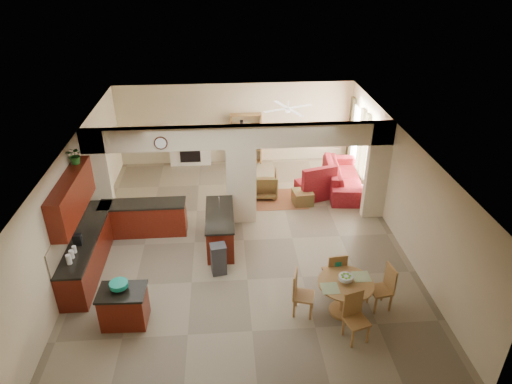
{
  "coord_description": "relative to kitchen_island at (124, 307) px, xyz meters",
  "views": [
    {
      "loc": [
        -0.43,
        -9.87,
        6.8
      ],
      "look_at": [
        0.34,
        0.3,
        1.26
      ],
      "focal_mm": 32.0,
      "sensor_mm": 36.0,
      "label": 1
    }
  ],
  "objects": [
    {
      "name": "trash_can",
      "position": [
        1.9,
        1.46,
        -0.05
      ],
      "size": [
        0.38,
        0.34,
        0.72
      ],
      "primitive_type": "cube",
      "rotation": [
        0.0,
        0.0,
        0.17
      ],
      "color": "#303033",
      "rests_on": "floor"
    },
    {
      "name": "upper_cabinets",
      "position": [
        -1.27,
        1.94,
        1.51
      ],
      "size": [
        0.35,
        2.4,
        0.9
      ],
      "primitive_type": "cube",
      "color": "#450D08",
      "rests_on": "wall_left"
    },
    {
      "name": "kitchen_counter",
      "position": [
        -0.71,
        2.49,
        0.06
      ],
      "size": [
        2.52,
        3.29,
        1.48
      ],
      "color": "#450D08",
      "rests_on": "floor"
    },
    {
      "name": "fireplace",
      "position": [
        0.95,
        7.57,
        0.21
      ],
      "size": [
        1.6,
        0.35,
        1.2
      ],
      "color": "white",
      "rests_on": "floor"
    },
    {
      "name": "kitchen_island",
      "position": [
        0.0,
        0.0,
        0.0
      ],
      "size": [
        0.96,
        0.7,
        0.81
      ],
      "rotation": [
        0.0,
        0.0,
        -0.04
      ],
      "color": "#450D08",
      "rests_on": "floor"
    },
    {
      "name": "partition_right_pier",
      "position": [
        6.25,
        3.74,
        0.99
      ],
      "size": [
        0.6,
        0.25,
        2.8
      ],
      "primitive_type": "cube",
      "color": "beige",
      "rests_on": "floor"
    },
    {
      "name": "peninsula",
      "position": [
        1.95,
        2.63,
        0.05
      ],
      "size": [
        0.7,
        1.85,
        0.91
      ],
      "color": "#450D08",
      "rests_on": "floor"
    },
    {
      "name": "dining_table",
      "position": [
        4.49,
        -0.05,
        0.11
      ],
      "size": [
        1.14,
        1.14,
        0.78
      ],
      "color": "olive",
      "rests_on": "floor"
    },
    {
      "name": "wall_back",
      "position": [
        2.55,
        7.74,
        0.99
      ],
      "size": [
        8.0,
        0.0,
        8.0
      ],
      "primitive_type": "plane",
      "rotation": [
        1.57,
        0.0,
        0.0
      ],
      "color": "beige",
      "rests_on": "floor"
    },
    {
      "name": "armchair",
      "position": [
        3.28,
        5.14,
        -0.02
      ],
      "size": [
        0.9,
        0.92,
        0.79
      ],
      "primitive_type": "imported",
      "rotation": [
        0.0,
        0.0,
        3.07
      ],
      "color": "maroon",
      "rests_on": "floor"
    },
    {
      "name": "shelving_unit",
      "position": [
        2.9,
        7.56,
        0.49
      ],
      "size": [
        1.0,
        0.32,
        1.8
      ],
      "primitive_type": "cube",
      "color": "olive",
      "rests_on": "floor"
    },
    {
      "name": "window_b",
      "position": [
        6.52,
        6.74,
        0.79
      ],
      "size": [
        0.02,
        0.9,
        1.9
      ],
      "primitive_type": "cube",
      "color": "white",
      "rests_on": "wall_right"
    },
    {
      "name": "drape_a_right",
      "position": [
        6.48,
        5.64,
        0.79
      ],
      "size": [
        0.1,
        0.28,
        2.3
      ],
      "primitive_type": "cube",
      "color": "#44231B",
      "rests_on": "wall_right"
    },
    {
      "name": "glazed_door",
      "position": [
        6.52,
        5.89,
        0.64
      ],
      "size": [
        0.02,
        0.7,
        2.1
      ],
      "primitive_type": "cube",
      "color": "white",
      "rests_on": "wall_right"
    },
    {
      "name": "plant",
      "position": [
        -1.27,
        2.69,
        2.17
      ],
      "size": [
        0.43,
        0.39,
        0.42
      ],
      "primitive_type": "imported",
      "rotation": [
        0.0,
        0.0,
        -0.2
      ],
      "color": "#174512",
      "rests_on": "upper_cabinets"
    },
    {
      "name": "partition_center_pier",
      "position": [
        2.55,
        3.74,
        0.69
      ],
      "size": [
        0.8,
        0.25,
        2.2
      ],
      "primitive_type": "cube",
      "color": "beige",
      "rests_on": "floor"
    },
    {
      "name": "wall_left",
      "position": [
        -1.45,
        2.74,
        0.99
      ],
      "size": [
        0.0,
        10.0,
        10.0
      ],
      "primitive_type": "plane",
      "rotation": [
        1.57,
        0.0,
        1.57
      ],
      "color": "beige",
      "rests_on": "floor"
    },
    {
      "name": "partition_header",
      "position": [
        2.55,
        3.74,
        2.09
      ],
      "size": [
        8.0,
        0.25,
        0.6
      ],
      "primitive_type": "cube",
      "color": "beige",
      "rests_on": "partition_center_pier"
    },
    {
      "name": "ceiling",
      "position": [
        2.55,
        2.74,
        2.39
      ],
      "size": [
        10.0,
        10.0,
        0.0
      ],
      "primitive_type": "plane",
      "rotation": [
        3.14,
        0.0,
        0.0
      ],
      "color": "white",
      "rests_on": "wall_back"
    },
    {
      "name": "chair_west",
      "position": [
        3.56,
        0.01,
        0.15
      ],
      "size": [
        0.52,
        0.52,
        1.02
      ],
      "rotation": [
        0.0,
        0.0,
        1.28
      ],
      "color": "olive",
      "rests_on": "floor"
    },
    {
      "name": "teal_bowl",
      "position": [
        -0.04,
        0.05,
        0.49
      ],
      "size": [
        0.36,
        0.36,
        0.17
      ],
      "primitive_type": "cylinder",
      "color": "#148A70",
      "rests_on": "kitchen_island"
    },
    {
      "name": "partition_left_pier",
      "position": [
        -1.15,
        3.74,
        0.99
      ],
      "size": [
        0.6,
        0.25,
        2.8
      ],
      "primitive_type": "cube",
      "color": "beige",
      "rests_on": "floor"
    },
    {
      "name": "drape_b_left",
      "position": [
        6.48,
        6.14,
        0.79
      ],
      "size": [
        0.1,
        0.28,
        2.3
      ],
      "primitive_type": "cube",
      "color": "#44231B",
      "rests_on": "wall_right"
    },
    {
      "name": "chair_north",
      "position": [
        4.44,
        0.61,
        0.15
      ],
      "size": [
        0.46,
        0.46,
        1.02
      ],
      "rotation": [
        0.0,
        0.0,
        3.24
      ],
      "color": "olive",
      "rests_on": "floor"
    },
    {
      "name": "ceiling_fan",
      "position": [
        4.05,
        5.74,
        2.15
      ],
      "size": [
        1.0,
        1.0,
        0.1
      ],
      "primitive_type": "cylinder",
      "color": "white",
      "rests_on": "ceiling"
    },
    {
      "name": "chair_east",
      "position": [
        5.36,
        0.05,
        0.15
      ],
      "size": [
        0.48,
        0.48,
        1.02
      ],
      "rotation": [
        0.0,
        0.0,
        4.88
      ],
      "color": "olive",
      "rests_on": "floor"
    },
    {
      "name": "sofa",
      "position": [
        5.85,
        5.45,
        -0.02
      ],
      "size": [
        2.78,
        1.32,
        0.78
      ],
      "primitive_type": "imported",
      "rotation": [
        0.0,
        0.0,
        1.47
      ],
      "color": "maroon",
      "rests_on": "floor"
    },
    {
      "name": "fruit_bowl",
      "position": [
        4.49,
        -0.01,
        0.45
      ],
      "size": [
        0.29,
        0.29,
        0.16
      ],
      "primitive_type": "cylinder",
      "color": "#67B025",
      "rests_on": "dining_table"
    },
    {
      "name": "chair_south",
      "position": [
        4.51,
        -0.72,
        0.15
      ],
      "size": [
        0.52,
        0.52,
        1.02
      ],
      "rotation": [
        0.0,
        0.0,
        0.28
      ],
      "color": "olive",
      "rests_on": "floor"
    },
    {
      "name": "floor",
      "position": [
        2.55,
        2.74,
        -0.41
      ],
      "size": [
        10.0,
        10.0,
        0.0
      ],
      "primitive_type": "plane",
      "color": "#7B6F55",
      "rests_on": "ground"
    },
    {
      "name": "ottoman",
      "position": [
        4.4,
        4.55,
        -0.2
      ],
      "size": [
        0.61,
        0.61,
        0.41
      ],
      "primitive_type": "cube",
      "rotation": [
        0.0,
        0.0,
        0.1
      ],
      "color": "maroon",
      "rests_on": "floor"
    },
    {
      "name": "drape_b_right",
      "position": [
        6.48,
        7.34,
        0.79
      ],
      "size": [
        0.1,
        0.28,
        2.3
      ],
      "primitive_type": "cube",
      "color": "#44231B",
      "rests_on": "wall_right"
    },
    {
      "name": "wall_clock",
      "position": [
        0.55,
        3.59,
        2.04
      ],
      "size": [
        0.34,
        0.03,
        0.34
      ],
      "primitive_type": "cylinder",
      "rotation": [
        1.57,
        0.0,
        0.0
      ],
      "color": "#482418",
      "rests_on": "partition_header"
    },
    {
      "name": "wall_front",
      "position": [
        2.55,
        -2.26,
        0.99
      ],
      "size": [
        8.0,
        0.0,
        8.0
      ],
      "primitive_type": "plane",
      "rotation": [
        -1.57,
        0.0,
        0.0
      ],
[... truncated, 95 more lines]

